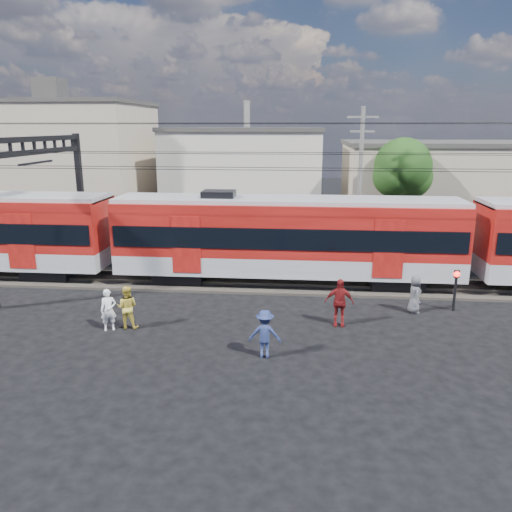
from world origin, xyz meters
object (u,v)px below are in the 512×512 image
object	(u,v)px
commuter_train	(291,236)
pedestrian_c	(265,334)
pedestrian_a	(109,310)
crossing_signal	(456,283)

from	to	relation	value
commuter_train	pedestrian_c	size ratio (longest dim) A/B	30.80
commuter_train	pedestrian_a	xyz separation A→B (m)	(-6.59, -6.17, -1.61)
pedestrian_a	pedestrian_c	bearing A→B (deg)	-38.03
pedestrian_a	pedestrian_c	xyz separation A→B (m)	(5.94, -1.73, 0.03)
pedestrian_a	crossing_signal	distance (m)	13.77
commuter_train	crossing_signal	distance (m)	7.49
pedestrian_c	pedestrian_a	bearing A→B (deg)	-14.98
commuter_train	crossing_signal	world-z (taller)	commuter_train
pedestrian_c	commuter_train	bearing A→B (deg)	-93.47
pedestrian_a	crossing_signal	bearing A→B (deg)	-8.23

